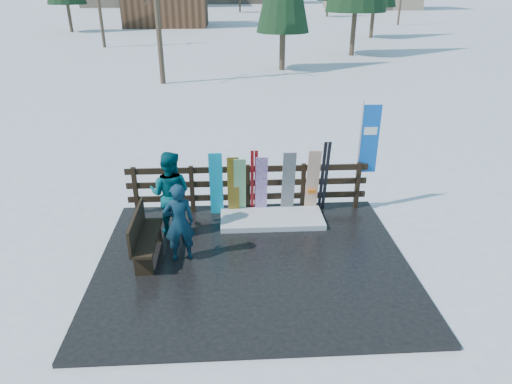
{
  "coord_description": "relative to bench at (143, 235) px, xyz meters",
  "views": [
    {
      "loc": [
        -0.38,
        -7.53,
        5.02
      ],
      "look_at": [
        0.12,
        1.0,
        1.1
      ],
      "focal_mm": 32.0,
      "sensor_mm": 36.0,
      "label": 1
    }
  ],
  "objects": [
    {
      "name": "snowboard_3",
      "position": [
        2.41,
        1.73,
        0.22
      ],
      "size": [
        0.27,
        0.28,
        1.46
      ],
      "primitive_type": "cube",
      "rotation": [
        0.18,
        0.0,
        0.0
      ],
      "color": "white",
      "rests_on": "deck"
    },
    {
      "name": "ski_pair_a",
      "position": [
        2.25,
        1.8,
        0.28
      ],
      "size": [
        0.16,
        0.24,
        1.59
      ],
      "color": "maroon",
      "rests_on": "deck"
    },
    {
      "name": "snowboard_0",
      "position": [
        1.38,
        1.73,
        0.27
      ],
      "size": [
        0.3,
        0.23,
        1.57
      ],
      "primitive_type": "cube",
      "rotation": [
        0.13,
        0.0,
        0.0
      ],
      "color": "#0CB4DF",
      "rests_on": "deck"
    },
    {
      "name": "snowboard_2",
      "position": [
        1.77,
        1.73,
        0.21
      ],
      "size": [
        0.27,
        0.18,
        1.46
      ],
      "primitive_type": "cube",
      "rotation": [
        0.11,
        0.0,
        0.0
      ],
      "color": "gold",
      "rests_on": "deck"
    },
    {
      "name": "bench",
      "position": [
        0.0,
        0.0,
        0.0
      ],
      "size": [
        0.41,
        1.5,
        0.97
      ],
      "color": "black",
      "rests_on": "deck"
    },
    {
      "name": "deck",
      "position": [
        2.11,
        -0.25,
        -0.56
      ],
      "size": [
        6.0,
        5.0,
        0.08
      ],
      "primitive_type": "cube",
      "color": "black",
      "rests_on": "ground"
    },
    {
      "name": "rental_flag",
      "position": [
        4.85,
        2.0,
        1.09
      ],
      "size": [
        0.45,
        0.04,
        2.6
      ],
      "color": "silver",
      "rests_on": "deck"
    },
    {
      "name": "person_front",
      "position": [
        0.72,
        -0.08,
        0.29
      ],
      "size": [
        0.65,
        0.5,
        1.6
      ],
      "primitive_type": "imported",
      "rotation": [
        0.0,
        0.0,
        3.36
      ],
      "color": "#0F3A45",
      "rests_on": "deck"
    },
    {
      "name": "person_back",
      "position": [
        0.44,
        0.99,
        0.41
      ],
      "size": [
        1.03,
        0.88,
        1.85
      ],
      "primitive_type": "imported",
      "rotation": [
        0.0,
        0.0,
        2.92
      ],
      "color": "#044C56",
      "rests_on": "deck"
    },
    {
      "name": "fence",
      "position": [
        2.11,
        1.95,
        0.14
      ],
      "size": [
        5.6,
        0.1,
        1.15
      ],
      "color": "black",
      "rests_on": "deck"
    },
    {
      "name": "snow_patch",
      "position": [
        2.63,
        1.35,
        -0.46
      ],
      "size": [
        2.32,
        1.0,
        0.12
      ],
      "primitive_type": "cube",
      "color": "white",
      "rests_on": "deck"
    },
    {
      "name": "ground",
      "position": [
        2.11,
        -0.25,
        -0.6
      ],
      "size": [
        700.0,
        700.0,
        0.0
      ],
      "primitive_type": "plane",
      "color": "white",
      "rests_on": "ground"
    },
    {
      "name": "snowboard_4",
      "position": [
        3.03,
        1.73,
        0.26
      ],
      "size": [
        0.3,
        0.28,
        1.56
      ],
      "primitive_type": "cube",
      "rotation": [
        0.16,
        0.0,
        0.0
      ],
      "color": "black",
      "rests_on": "deck"
    },
    {
      "name": "snowboard_5",
      "position": [
        3.59,
        1.73,
        0.29
      ],
      "size": [
        0.29,
        0.35,
        1.6
      ],
      "primitive_type": "cube",
      "rotation": [
        0.2,
        0.0,
        0.0
      ],
      "color": "white",
      "rests_on": "deck"
    },
    {
      "name": "snowboard_1",
      "position": [
        1.92,
        1.73,
        0.2
      ],
      "size": [
        0.27,
        0.33,
        1.44
      ],
      "primitive_type": "cube",
      "rotation": [
        0.21,
        0.0,
        0.0
      ],
      "color": "white",
      "rests_on": "deck"
    },
    {
      "name": "ski_pair_b",
      "position": [
        3.87,
        1.8,
        0.37
      ],
      "size": [
        0.17,
        0.35,
        1.78
      ],
      "color": "black",
      "rests_on": "deck"
    }
  ]
}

